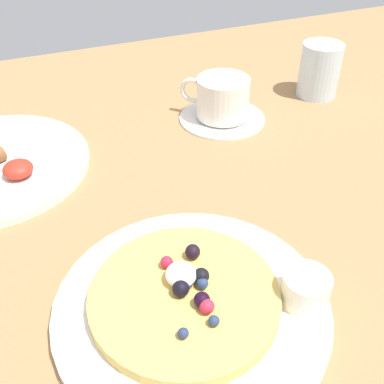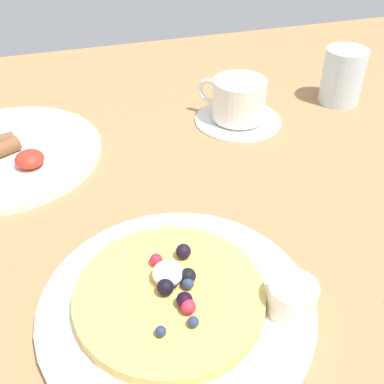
% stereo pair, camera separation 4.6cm
% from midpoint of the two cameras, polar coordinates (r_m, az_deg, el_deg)
% --- Properties ---
extents(ground_plane, '(1.82, 1.30, 0.03)m').
position_cam_midpoint_polar(ground_plane, '(0.57, 1.47, -6.30)').
color(ground_plane, '#A1774B').
extents(pancake_plate, '(0.28, 0.28, 0.01)m').
position_cam_midpoint_polar(pancake_plate, '(0.47, 0.93, -13.99)').
color(pancake_plate, white).
rests_on(pancake_plate, ground_plane).
extents(pancake_with_berries, '(0.19, 0.19, 0.03)m').
position_cam_midpoint_polar(pancake_with_berries, '(0.47, 0.15, -12.62)').
color(pancake_with_berries, '#E1B759').
rests_on(pancake_with_berries, pancake_plate).
extents(syrup_ramekin, '(0.05, 0.05, 0.03)m').
position_cam_midpoint_polar(syrup_ramekin, '(0.47, 15.10, -12.55)').
color(syrup_ramekin, white).
rests_on(syrup_ramekin, pancake_plate).
extents(breakfast_plate, '(0.28, 0.28, 0.01)m').
position_cam_midpoint_polar(breakfast_plate, '(0.73, -20.43, 4.36)').
color(breakfast_plate, white).
rests_on(breakfast_plate, ground_plane).
extents(coffee_saucer, '(0.14, 0.14, 0.01)m').
position_cam_midpoint_polar(coffee_saucer, '(0.78, 7.38, 8.89)').
color(coffee_saucer, white).
rests_on(coffee_saucer, ground_plane).
extents(coffee_cup, '(0.10, 0.10, 0.06)m').
position_cam_midpoint_polar(coffee_cup, '(0.77, 7.49, 11.36)').
color(coffee_cup, white).
rests_on(coffee_cup, coffee_saucer).
extents(water_glass, '(0.07, 0.07, 0.09)m').
position_cam_midpoint_polar(water_glass, '(0.87, 19.63, 13.31)').
color(water_glass, silver).
rests_on(water_glass, ground_plane).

